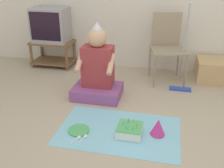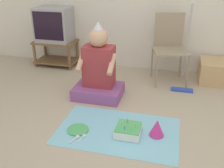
% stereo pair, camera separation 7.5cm
% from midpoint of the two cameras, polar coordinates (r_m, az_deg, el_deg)
% --- Properties ---
extents(ground_plane, '(16.00, 16.00, 0.00)m').
position_cam_midpoint_polar(ground_plane, '(2.47, 5.26, -13.52)').
color(ground_plane, tan).
extents(tv_stand, '(0.66, 0.41, 0.40)m').
position_cam_midpoint_polar(tv_stand, '(4.36, -11.55, 7.12)').
color(tv_stand, brown).
rests_on(tv_stand, ground_plane).
extents(tv, '(0.53, 0.40, 0.52)m').
position_cam_midpoint_polar(tv, '(4.26, -12.03, 12.55)').
color(tv, '#99999E').
rests_on(tv, tv_stand).
extents(folding_chair, '(0.55, 0.53, 0.93)m').
position_cam_midpoint_polar(folding_chair, '(3.71, 13.02, 8.64)').
color(folding_chair, gray).
rests_on(folding_chair, ground_plane).
extents(cardboard_box_stack, '(0.54, 0.47, 0.30)m').
position_cam_midpoint_polar(cardboard_box_stack, '(3.98, 22.86, 2.51)').
color(cardboard_box_stack, tan).
rests_on(cardboard_box_stack, ground_plane).
extents(dust_mop, '(0.28, 0.44, 1.12)m').
position_cam_midpoint_polar(dust_mop, '(3.55, 16.11, 3.91)').
color(dust_mop, '#2D4CB2').
rests_on(dust_mop, ground_plane).
extents(person_seated, '(0.58, 0.45, 0.93)m').
position_cam_midpoint_polar(person_seated, '(3.20, -2.26, 2.61)').
color(person_seated, '#8C4C8C').
rests_on(person_seated, ground_plane).
extents(party_cloth, '(1.20, 0.76, 0.01)m').
position_cam_midpoint_polar(party_cloth, '(2.67, 2.12, -10.08)').
color(party_cloth, '#7FC6E0').
rests_on(party_cloth, ground_plane).
extents(birthday_cake, '(0.24, 0.24, 0.14)m').
position_cam_midpoint_polar(birthday_cake, '(2.59, 4.45, -10.03)').
color(birthday_cake, white).
rests_on(birthday_cake, party_cloth).
extents(party_hat_blue, '(0.15, 0.15, 0.17)m').
position_cam_midpoint_polar(party_hat_blue, '(2.59, 10.59, -9.32)').
color(party_hat_blue, '#CC338C').
rests_on(party_hat_blue, party_cloth).
extents(paper_plate, '(0.22, 0.22, 0.01)m').
position_cam_midpoint_polar(paper_plate, '(2.68, -6.64, -9.82)').
color(paper_plate, '#4CB266').
rests_on(paper_plate, party_cloth).
extents(plastic_spoon_near, '(0.05, 0.14, 0.01)m').
position_cam_midpoint_polar(plastic_spoon_near, '(2.58, -5.41, -11.29)').
color(plastic_spoon_near, white).
rests_on(plastic_spoon_near, party_cloth).
extents(plastic_spoon_far, '(0.06, 0.14, 0.01)m').
position_cam_midpoint_polar(plastic_spoon_far, '(2.57, -6.89, -11.48)').
color(plastic_spoon_far, white).
rests_on(plastic_spoon_far, party_cloth).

